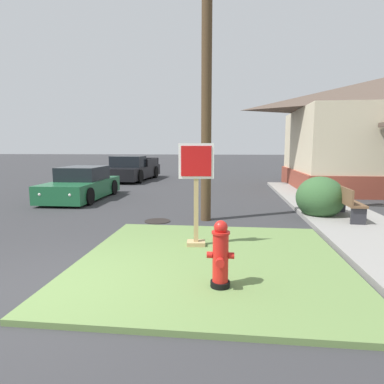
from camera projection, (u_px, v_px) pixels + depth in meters
The scene contains 11 objects.
ground_plane at pixel (53, 291), 4.58m from camera, with size 160.00×160.00×0.00m, color #333335.
grass_corner_patch at pixel (212, 260), 5.71m from camera, with size 4.58×4.63×0.08m, color #668447.
sidewalk_strip at pixel (340, 215), 9.34m from camera, with size 2.20×16.31×0.12m, color gray.
fire_hydrant at pixel (220, 256), 4.48m from camera, with size 0.38×0.34×0.95m.
stop_sign at pixel (196, 198), 6.32m from camera, with size 0.68×0.31×2.01m.
manhole_cover at pixel (157, 221), 8.86m from camera, with size 0.70×0.70×0.02m, color black.
parked_sedan_green at pixel (82, 185), 12.65m from camera, with size 1.90×4.18×1.25m.
pickup_truck_black at pixel (132, 170), 19.72m from camera, with size 2.38×5.43×1.48m.
street_bench at pixel (346, 200), 8.73m from camera, with size 0.46×1.75×0.85m.
utility_pole at pixel (207, 24), 8.31m from camera, with size 1.82×0.28×9.80m.
shrub_by_curb at pixel (320, 198), 9.18m from camera, with size 1.32×1.32×1.20m, color #355D31.
Camera 1 is at (2.43, -4.10, 2.03)m, focal length 30.33 mm.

